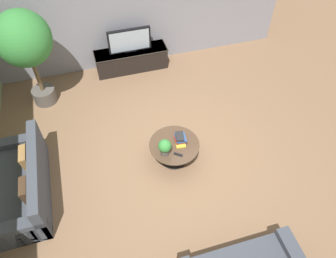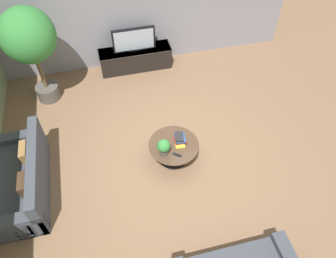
% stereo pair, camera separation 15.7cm
% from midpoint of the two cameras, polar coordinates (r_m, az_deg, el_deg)
% --- Properties ---
extents(ground_plane, '(24.00, 24.00, 0.00)m').
position_cam_midpoint_polar(ground_plane, '(6.30, -0.24, -5.33)').
color(ground_plane, brown).
extents(back_wall_stone, '(7.40, 0.12, 3.00)m').
position_cam_midpoint_polar(back_wall_stone, '(7.78, -7.42, 20.74)').
color(back_wall_stone, gray).
rests_on(back_wall_stone, ground).
extents(media_console, '(1.73, 0.50, 0.53)m').
position_cam_midpoint_polar(media_console, '(8.15, -6.97, 11.97)').
color(media_console, black).
rests_on(media_console, ground).
extents(television, '(0.99, 0.13, 0.56)m').
position_cam_midpoint_polar(television, '(7.84, -7.33, 15.05)').
color(television, black).
rests_on(television, media_console).
extents(coffee_table, '(0.92, 0.92, 0.44)m').
position_cam_midpoint_polar(coffee_table, '(6.07, 0.35, -3.54)').
color(coffee_table, black).
rests_on(coffee_table, ground).
extents(couch_by_wall, '(0.84, 1.91, 0.84)m').
position_cam_midpoint_polar(couch_by_wall, '(6.19, -24.50, -8.90)').
color(couch_by_wall, '#3D424C').
rests_on(couch_by_wall, ground).
extents(potted_palm_tall, '(1.07, 1.07, 2.16)m').
position_cam_midpoint_polar(potted_palm_tall, '(7.02, -24.32, 13.54)').
color(potted_palm_tall, '#514C47').
rests_on(potted_palm_tall, ground).
extents(potted_plant_tabletop, '(0.24, 0.24, 0.33)m').
position_cam_midpoint_polar(potted_plant_tabletop, '(5.69, -1.36, -3.15)').
color(potted_plant_tabletop, '#514C47').
rests_on(potted_plant_tabletop, coffee_table).
extents(book_stack, '(0.23, 0.30, 0.15)m').
position_cam_midpoint_polar(book_stack, '(5.96, 1.39, -1.73)').
color(book_stack, gold).
rests_on(book_stack, coffee_table).
extents(remote_black, '(0.15, 0.13, 0.02)m').
position_cam_midpoint_polar(remote_black, '(5.81, 1.03, -4.47)').
color(remote_black, black).
rests_on(remote_black, coffee_table).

